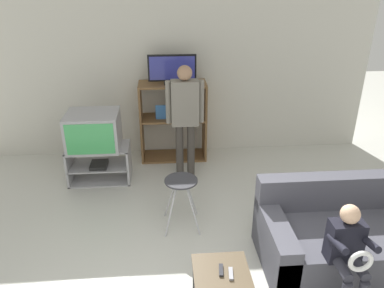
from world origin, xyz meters
name	(u,v)px	position (x,y,z in m)	size (l,w,h in m)	color
wall_back	(172,76)	(0.00, 3.88, 1.30)	(6.40, 0.06, 2.60)	beige
tv_stand	(100,164)	(-1.11, 2.92, 0.26)	(0.88, 0.49, 0.53)	#A8A8AD
television_main	(94,131)	(-1.14, 2.90, 0.79)	(0.72, 0.61, 0.51)	#9E9EA3
media_shelf	(173,121)	(-0.01, 3.58, 0.64)	(1.04, 0.46, 1.26)	brown
television_flat	(172,70)	(-0.01, 3.55, 1.47)	(0.73, 0.20, 0.44)	black
folding_stool	(181,188)	(0.02, 1.72, 0.53)	(0.43, 0.44, 0.64)	#B7B7BC
snack_table	(221,276)	(0.31, 0.47, 0.37)	(0.50, 0.50, 0.41)	brown
remote_control_black	(221,270)	(0.30, 0.48, 0.42)	(0.04, 0.14, 0.02)	#232328
remote_control_white	(231,274)	(0.38, 0.43, 0.42)	(0.04, 0.14, 0.02)	gray
couch	(346,237)	(1.70, 0.99, 0.29)	(1.77, 0.97, 0.84)	#4C4C56
person_standing_adult	(185,112)	(0.14, 2.90, 1.03)	(0.53, 0.20, 1.69)	#3D3833
person_seated_child	(348,251)	(1.40, 0.44, 0.61)	(0.33, 0.43, 1.02)	#2D2D38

